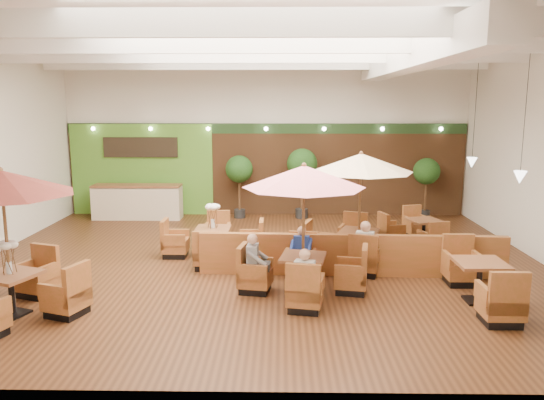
{
  "coord_description": "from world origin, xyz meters",
  "views": [
    {
      "loc": [
        0.54,
        -12.67,
        3.89
      ],
      "look_at": [
        0.3,
        0.5,
        1.5
      ],
      "focal_mm": 35.0,
      "sensor_mm": 36.0,
      "label": 1
    }
  ],
  "objects_px": {
    "table_4": "(479,282)",
    "table_5": "(414,233)",
    "service_counter": "(138,202)",
    "diner_2": "(255,257)",
    "table_1": "(304,205)",
    "table_2": "(357,183)",
    "topiary_2": "(426,174)",
    "table_3": "(213,241)",
    "diner_4": "(365,242)",
    "diner_1": "(301,246)",
    "topiary_1": "(302,167)",
    "diner_0": "(305,273)",
    "table_0": "(5,217)",
    "diner_3": "(365,243)",
    "topiary_0": "(239,172)",
    "booth_divider": "(351,255)"
  },
  "relations": [
    {
      "from": "table_4",
      "to": "table_5",
      "type": "height_order",
      "value": "table_4"
    },
    {
      "from": "service_counter",
      "to": "diner_2",
      "type": "distance_m",
      "value": 8.4
    },
    {
      "from": "table_1",
      "to": "table_2",
      "type": "height_order",
      "value": "table_2"
    },
    {
      "from": "topiary_2",
      "to": "diner_2",
      "type": "xyz_separation_m",
      "value": [
        -5.48,
        -7.36,
        -0.8
      ]
    },
    {
      "from": "table_3",
      "to": "diner_4",
      "type": "bearing_deg",
      "value": -20.53
    },
    {
      "from": "table_3",
      "to": "diner_1",
      "type": "height_order",
      "value": "table_3"
    },
    {
      "from": "diner_1",
      "to": "diner_2",
      "type": "height_order",
      "value": "diner_2"
    },
    {
      "from": "table_3",
      "to": "topiary_1",
      "type": "height_order",
      "value": "topiary_1"
    },
    {
      "from": "table_3",
      "to": "diner_1",
      "type": "xyz_separation_m",
      "value": [
        2.21,
        -1.56,
        0.3
      ]
    },
    {
      "from": "diner_1",
      "to": "diner_4",
      "type": "height_order",
      "value": "diner_4"
    },
    {
      "from": "diner_4",
      "to": "diner_0",
      "type": "bearing_deg",
      "value": -107.16
    },
    {
      "from": "table_5",
      "to": "diner_2",
      "type": "bearing_deg",
      "value": -154.14
    },
    {
      "from": "topiary_2",
      "to": "table_0",
      "type": "bearing_deg",
      "value": -138.94
    },
    {
      "from": "diner_4",
      "to": "table_1",
      "type": "bearing_deg",
      "value": -124.44
    },
    {
      "from": "table_2",
      "to": "diner_3",
      "type": "relative_size",
      "value": 3.67
    },
    {
      "from": "service_counter",
      "to": "diner_2",
      "type": "height_order",
      "value": "diner_2"
    },
    {
      "from": "table_2",
      "to": "diner_2",
      "type": "bearing_deg",
      "value": -118.6
    },
    {
      "from": "topiary_1",
      "to": "topiary_2",
      "type": "xyz_separation_m",
      "value": [
        4.24,
        0.0,
        -0.23
      ]
    },
    {
      "from": "topiary_2",
      "to": "diner_1",
      "type": "bearing_deg",
      "value": -125.21
    },
    {
      "from": "table_4",
      "to": "topiary_1",
      "type": "distance_m",
      "value": 8.6
    },
    {
      "from": "table_3",
      "to": "diner_0",
      "type": "bearing_deg",
      "value": -58.16
    },
    {
      "from": "table_4",
      "to": "topiary_2",
      "type": "height_order",
      "value": "topiary_2"
    },
    {
      "from": "service_counter",
      "to": "topiary_1",
      "type": "relative_size",
      "value": 1.25
    },
    {
      "from": "service_counter",
      "to": "topiary_1",
      "type": "distance_m",
      "value": 5.77
    },
    {
      "from": "diner_2",
      "to": "table_0",
      "type": "bearing_deg",
      "value": -70.5
    },
    {
      "from": "table_0",
      "to": "diner_4",
      "type": "xyz_separation_m",
      "value": [
        6.95,
        2.5,
        -1.11
      ]
    },
    {
      "from": "table_0",
      "to": "table_4",
      "type": "relative_size",
      "value": 1.03
    },
    {
      "from": "table_4",
      "to": "service_counter",
      "type": "bearing_deg",
      "value": 139.24
    },
    {
      "from": "table_2",
      "to": "topiary_2",
      "type": "xyz_separation_m",
      "value": [
        3.08,
        5.16,
        -0.43
      ]
    },
    {
      "from": "table_0",
      "to": "topiary_1",
      "type": "height_order",
      "value": "table_0"
    },
    {
      "from": "topiary_0",
      "to": "diner_0",
      "type": "xyz_separation_m",
      "value": [
        1.9,
        -8.36,
        -0.87
      ]
    },
    {
      "from": "booth_divider",
      "to": "diner_4",
      "type": "relative_size",
      "value": 8.53
    },
    {
      "from": "booth_divider",
      "to": "diner_4",
      "type": "bearing_deg",
      "value": 12.95
    },
    {
      "from": "table_0",
      "to": "table_2",
      "type": "relative_size",
      "value": 1.01
    },
    {
      "from": "booth_divider",
      "to": "diner_0",
      "type": "bearing_deg",
      "value": -116.51
    },
    {
      "from": "table_0",
      "to": "diner_4",
      "type": "height_order",
      "value": "table_0"
    },
    {
      "from": "service_counter",
      "to": "diner_4",
      "type": "distance_m",
      "value": 9.1
    },
    {
      "from": "topiary_0",
      "to": "topiary_1",
      "type": "xyz_separation_m",
      "value": [
        2.15,
        0.0,
        0.18
      ]
    },
    {
      "from": "booth_divider",
      "to": "table_0",
      "type": "height_order",
      "value": "table_0"
    },
    {
      "from": "table_4",
      "to": "diner_2",
      "type": "height_order",
      "value": "diner_2"
    },
    {
      "from": "service_counter",
      "to": "table_0",
      "type": "distance_m",
      "value": 8.58
    },
    {
      "from": "diner_1",
      "to": "diner_4",
      "type": "relative_size",
      "value": 0.87
    },
    {
      "from": "table_4",
      "to": "table_5",
      "type": "bearing_deg",
      "value": 92.72
    },
    {
      "from": "table_0",
      "to": "diner_1",
      "type": "distance_m",
      "value": 6.06
    },
    {
      "from": "table_4",
      "to": "table_2",
      "type": "bearing_deg",
      "value": 127.71
    },
    {
      "from": "booth_divider",
      "to": "topiary_1",
      "type": "bearing_deg",
      "value": 100.4
    },
    {
      "from": "service_counter",
      "to": "topiary_1",
      "type": "xyz_separation_m",
      "value": [
        5.64,
        0.2,
        1.21
      ]
    },
    {
      "from": "topiary_2",
      "to": "topiary_0",
      "type": "bearing_deg",
      "value": -180.0
    },
    {
      "from": "booth_divider",
      "to": "table_3",
      "type": "bearing_deg",
      "value": 158.94
    },
    {
      "from": "diner_0",
      "to": "topiary_2",
      "type": "bearing_deg",
      "value": 78.53
    }
  ]
}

